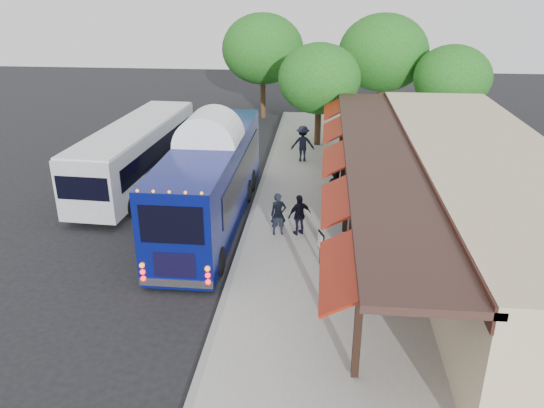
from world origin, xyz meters
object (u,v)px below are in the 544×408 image
at_px(ped_c, 300,215).
at_px(ped_d, 303,144).
at_px(city_bus, 137,152).
at_px(ped_b, 334,187).
at_px(ped_a, 278,214).
at_px(sign_board, 321,243).
at_px(coach_bus, 211,176).

distance_m(ped_c, ped_d, 8.91).
height_order(city_bus, ped_d, city_bus).
bearing_deg(ped_b, ped_d, -59.76).
bearing_deg(ped_a, ped_d, 72.12).
relative_size(ped_c, sign_board, 1.35).
relative_size(ped_a, ped_d, 0.85).
relative_size(city_bus, ped_b, 6.44).
relative_size(ped_b, ped_c, 1.07).
height_order(ped_b, ped_c, ped_b).
relative_size(coach_bus, city_bus, 1.04).
distance_m(ped_c, sign_board, 2.37).
relative_size(city_bus, ped_c, 6.87).
xyz_separation_m(ped_b, ped_c, (-1.32, -2.86, -0.05)).
distance_m(ped_a, ped_b, 3.60).
bearing_deg(ped_a, city_bus, 129.24).
bearing_deg(city_bus, sign_board, -37.21).
bearing_deg(city_bus, coach_bus, -38.79).
height_order(ped_c, ped_d, ped_d).
height_order(city_bus, ped_b, city_bus).
bearing_deg(ped_a, ped_c, -9.63).
bearing_deg(ped_b, ped_a, 69.86).
height_order(coach_bus, ped_a, coach_bus).
bearing_deg(ped_a, ped_b, 39.72).
bearing_deg(ped_b, city_bus, 1.77).
distance_m(ped_a, sign_board, 2.69).
xyz_separation_m(ped_c, ped_d, (-0.27, 8.90, 0.16)).
relative_size(coach_bus, ped_d, 5.93).
xyz_separation_m(coach_bus, ped_a, (2.75, -1.30, -0.96)).
distance_m(city_bus, ped_b, 9.47).
height_order(ped_b, ped_d, ped_d).
height_order(city_bus, ped_c, city_bus).
distance_m(ped_b, ped_d, 6.25).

